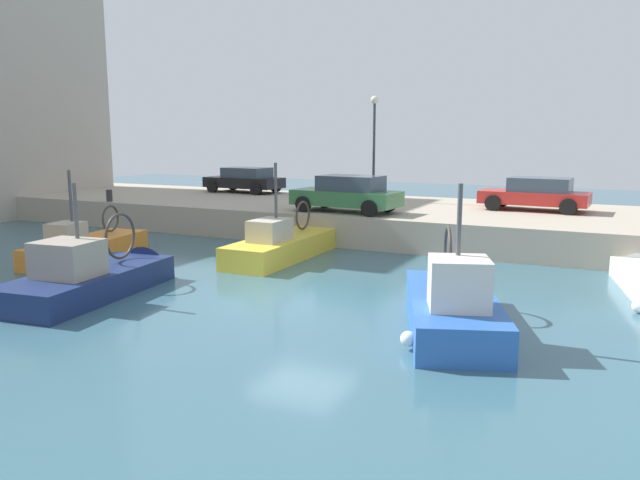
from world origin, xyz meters
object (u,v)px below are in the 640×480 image
at_px(fishing_boat_blue, 450,319).
at_px(parked_car_green, 347,194).
at_px(mooring_bollard_north, 109,196).
at_px(fishing_boat_orange, 94,255).
at_px(parked_car_red, 536,194).
at_px(quay_streetlamp, 374,131).
at_px(fishing_boat_navy, 99,288).
at_px(fishing_boat_yellow, 287,254).
at_px(parked_car_black, 245,180).

relative_size(fishing_boat_blue, parked_car_green, 1.35).
relative_size(fishing_boat_blue, mooring_bollard_north, 10.93).
xyz_separation_m(fishing_boat_orange, mooring_bollard_north, (5.77, 4.88, 1.39)).
bearing_deg(parked_car_red, mooring_bollard_north, 105.35).
height_order(parked_car_green, quay_streetlamp, quay_streetlamp).
bearing_deg(fishing_boat_blue, quay_streetlamp, 27.69).
distance_m(fishing_boat_orange, parked_car_red, 17.32).
relative_size(parked_car_red, quay_streetlamp, 0.89).
bearing_deg(fishing_boat_orange, parked_car_red, -51.19).
bearing_deg(parked_car_green, parked_car_red, -60.34).
height_order(parked_car_green, parked_car_red, parked_car_green).
relative_size(fishing_boat_navy, mooring_bollard_north, 11.05).
relative_size(fishing_boat_navy, parked_car_green, 1.37).
bearing_deg(fishing_boat_navy, fishing_boat_blue, -81.69).
bearing_deg(fishing_boat_yellow, parked_car_black, 39.71).
bearing_deg(quay_streetlamp, parked_car_red, -94.86).
height_order(parked_car_black, quay_streetlamp, quay_streetlamp).
distance_m(fishing_boat_blue, quay_streetlamp, 16.00).
bearing_deg(fishing_boat_orange, mooring_bollard_north, 40.25).
bearing_deg(fishing_boat_navy, fishing_boat_orange, 47.40).
height_order(fishing_boat_navy, fishing_boat_blue, fishing_boat_blue).
bearing_deg(quay_streetlamp, mooring_bollard_north, 117.26).
bearing_deg(parked_car_red, fishing_boat_navy, 146.48).
distance_m(fishing_boat_orange, parked_car_green, 9.84).
height_order(parked_car_black, parked_car_green, parked_car_green).
bearing_deg(parked_car_red, parked_car_green, 119.66).
relative_size(fishing_boat_navy, fishing_boat_yellow, 0.95).
distance_m(parked_car_black, quay_streetlamp, 8.28).
xyz_separation_m(parked_car_red, mooring_bollard_north, (-5.03, 18.30, -0.42)).
height_order(fishing_boat_yellow, parked_car_green, fishing_boat_yellow).
bearing_deg(quay_streetlamp, fishing_boat_orange, 151.96).
distance_m(parked_car_black, mooring_bollard_north, 7.41).
bearing_deg(quay_streetlamp, fishing_boat_blue, -152.31).
bearing_deg(parked_car_red, fishing_boat_orange, 128.81).
relative_size(fishing_boat_orange, parked_car_black, 1.39).
bearing_deg(fishing_boat_blue, parked_car_black, 45.56).
bearing_deg(parked_car_green, quay_streetlamp, 7.82).
distance_m(fishing_boat_navy, parked_car_green, 11.06).
bearing_deg(fishing_boat_blue, parked_car_red, -0.80).
height_order(parked_car_black, mooring_bollard_north, parked_car_black).
bearing_deg(fishing_boat_orange, parked_car_green, -43.87).
relative_size(parked_car_green, quay_streetlamp, 0.92).
distance_m(parked_car_red, mooring_bollard_north, 18.99).
relative_size(parked_car_green, mooring_bollard_north, 8.09).
relative_size(parked_car_red, mooring_bollard_north, 7.85).
height_order(fishing_boat_blue, parked_car_red, fishing_boat_blue).
bearing_deg(mooring_bollard_north, fishing_boat_orange, -139.75).
bearing_deg(fishing_boat_blue, fishing_boat_yellow, 53.57).
xyz_separation_m(fishing_boat_yellow, mooring_bollard_north, (2.69, 10.95, 1.37)).
distance_m(fishing_boat_orange, fishing_boat_yellow, 6.80).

